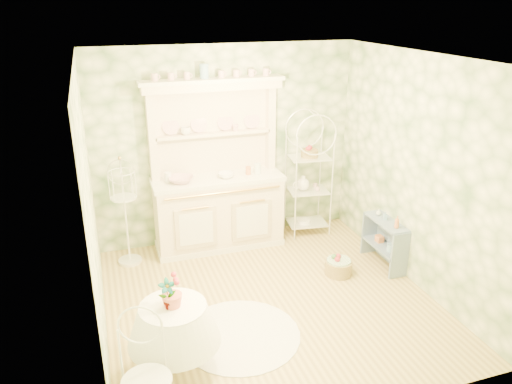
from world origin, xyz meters
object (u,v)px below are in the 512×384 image
object	(u,v)px
kitchen_dresser	(217,168)
round_table	(175,345)
birdcage_stand	(125,214)
floor_basket	(339,266)
bakers_rack	(309,172)
side_shelf	(384,243)
cafe_chair	(147,384)

from	to	relation	value
kitchen_dresser	round_table	size ratio (longest dim) A/B	3.83
kitchen_dresser	birdcage_stand	size ratio (longest dim) A/B	1.65
birdcage_stand	floor_basket	distance (m)	2.76
bakers_rack	side_shelf	distance (m)	1.47
side_shelf	bakers_rack	bearing A→B (deg)	119.01
side_shelf	floor_basket	bearing A→B (deg)	-171.63
bakers_rack	cafe_chair	bearing A→B (deg)	-124.65
kitchen_dresser	bakers_rack	size ratio (longest dim) A/B	1.22
birdcage_stand	cafe_chair	bearing A→B (deg)	-91.69
bakers_rack	cafe_chair	distance (m)	3.98
birdcage_stand	floor_basket	xyz separation A→B (m)	(2.45, -1.13, -0.58)
cafe_chair	bakers_rack	bearing A→B (deg)	64.80
side_shelf	birdcage_stand	size ratio (longest dim) A/B	0.51
bakers_rack	side_shelf	xyz separation A→B (m)	(0.55, -1.20, -0.63)
bakers_rack	round_table	world-z (taller)	bakers_rack
bakers_rack	birdcage_stand	distance (m)	2.58
round_table	cafe_chair	world-z (taller)	cafe_chair
cafe_chair	round_table	bearing A→B (deg)	77.90
kitchen_dresser	round_table	world-z (taller)	kitchen_dresser
side_shelf	birdcage_stand	xyz separation A→B (m)	(-3.12, 1.08, 0.39)
floor_basket	bakers_rack	bearing A→B (deg)	84.76
round_table	floor_basket	xyz separation A→B (m)	(2.23, 1.11, -0.18)
round_table	cafe_chair	xyz separation A→B (m)	(-0.31, -0.56, 0.12)
bakers_rack	side_shelf	world-z (taller)	bakers_rack
cafe_chair	floor_basket	world-z (taller)	cafe_chair
bakers_rack	side_shelf	size ratio (longest dim) A/B	2.63
kitchen_dresser	floor_basket	xyz separation A→B (m)	(1.22, -1.23, -1.03)
round_table	birdcage_stand	world-z (taller)	birdcage_stand
side_shelf	round_table	distance (m)	3.11
cafe_chair	birdcage_stand	bearing A→B (deg)	105.36
bakers_rack	round_table	distance (m)	3.39
kitchen_dresser	cafe_chair	world-z (taller)	kitchen_dresser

